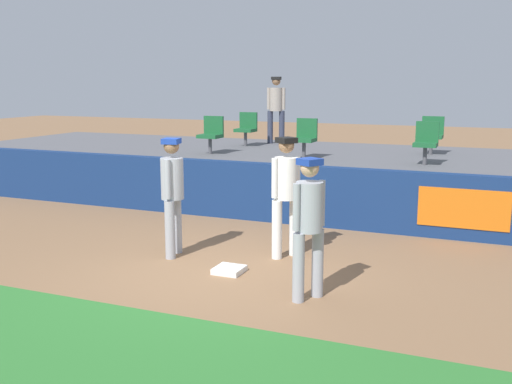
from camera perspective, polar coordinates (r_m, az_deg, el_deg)
The scene contains 14 objects.
ground_plane at distance 8.65m, azimuth -4.28°, elevation -7.61°, with size 60.00×60.00×0.00m, color #846042.
grass_foreground_strip at distance 6.31m, azimuth -17.13°, elevation -15.19°, with size 18.00×2.80×0.01m, color #2D722D.
first_base at distance 8.59m, azimuth -2.58°, elevation -7.45°, with size 0.40×0.40×0.08m, color white.
player_fielder_home at distance 9.10m, azimuth 2.95°, elevation 0.31°, with size 0.56×0.49×1.86m.
player_runner_visitor at distance 9.25m, azimuth -8.00°, elevation 0.33°, with size 0.41×0.51×1.84m.
player_coach_visitor at distance 7.34m, azimuth 5.08°, elevation -2.58°, with size 0.46×0.46×1.78m.
field_wall at distance 11.41m, azimuth 3.12°, elevation -0.19°, with size 18.00×0.26×1.13m.
bleacher_platform at distance 13.83m, azimuth 6.61°, elevation 1.54°, with size 18.00×4.80×1.08m, color #59595E.
seat_front_right at distance 12.15m, azimuth 15.96°, elevation 4.75°, with size 0.44×0.44×0.84m.
seat_front_center at distance 12.67m, azimuth 4.73°, elevation 5.35°, with size 0.45×0.44×0.84m.
seat_back_left at distance 15.10m, azimuth -0.91°, elevation 6.23°, with size 0.47×0.44×0.84m.
seat_back_right at distance 13.94m, azimuth 16.48°, elevation 5.43°, with size 0.48×0.44×0.84m.
seat_front_left at distance 13.51m, azimuth -4.29°, elevation 5.68°, with size 0.48×0.44×0.84m.
spectator_hooded at distance 15.64m, azimuth 1.93°, elevation 8.31°, with size 0.48×0.38×1.73m.
Camera 1 is at (3.73, -7.32, 2.70)m, focal length 41.81 mm.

